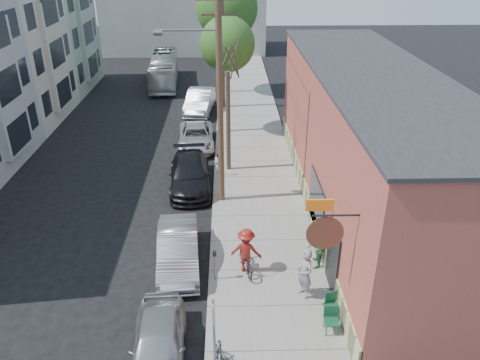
{
  "coord_description": "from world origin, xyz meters",
  "views": [
    {
      "loc": [
        2.81,
        -14.41,
        11.37
      ],
      "look_at": [
        3.32,
        4.97,
        1.5
      ],
      "focal_mm": 35.0,
      "sensor_mm": 36.0,
      "label": 1
    }
  ],
  "objects_px": {
    "cyclist": "(246,250)",
    "parked_bike_a": "(223,360)",
    "sign_post": "(214,331)",
    "parking_meter_near": "(215,261)",
    "patio_chair_a": "(332,306)",
    "patron_grey": "(305,274)",
    "tree_leafy_mid": "(227,44)",
    "car_3": "(196,137)",
    "car_4": "(200,101)",
    "tree_bare": "(228,122)",
    "parking_meter_far": "(218,161)",
    "patron_green": "(316,247)",
    "patio_chair_b": "(332,321)",
    "tree_leafy_far": "(227,9)",
    "car_0": "(159,343)",
    "utility_pole_near": "(219,95)",
    "car_1": "(178,249)",
    "car_2": "(190,174)",
    "bus": "(164,70)"
  },
  "relations": [
    {
      "from": "tree_leafy_mid",
      "to": "parked_bike_a",
      "type": "distance_m",
      "value": 20.32
    },
    {
      "from": "parked_bike_a",
      "to": "parking_meter_far",
      "type": "bearing_deg",
      "value": 69.38
    },
    {
      "from": "patio_chair_b",
      "to": "car_0",
      "type": "height_order",
      "value": "car_0"
    },
    {
      "from": "tree_bare",
      "to": "car_3",
      "type": "distance_m",
      "value": 4.68
    },
    {
      "from": "utility_pole_near",
      "to": "car_3",
      "type": "relative_size",
      "value": 2.15
    },
    {
      "from": "parking_meter_far",
      "to": "patron_green",
      "type": "distance_m",
      "value": 8.89
    },
    {
      "from": "tree_leafy_mid",
      "to": "cyclist",
      "type": "distance_m",
      "value": 15.67
    },
    {
      "from": "parking_meter_far",
      "to": "bus",
      "type": "xyz_separation_m",
      "value": [
        -5.1,
        18.87,
        0.31
      ]
    },
    {
      "from": "tree_leafy_far",
      "to": "bus",
      "type": "distance_m",
      "value": 8.39
    },
    {
      "from": "patron_green",
      "to": "car_3",
      "type": "distance_m",
      "value": 13.51
    },
    {
      "from": "car_4",
      "to": "bus",
      "type": "relative_size",
      "value": 0.54
    },
    {
      "from": "patio_chair_b",
      "to": "car_4",
      "type": "distance_m",
      "value": 23.22
    },
    {
      "from": "car_3",
      "to": "car_0",
      "type": "bearing_deg",
      "value": -93.89
    },
    {
      "from": "sign_post",
      "to": "parking_meter_near",
      "type": "distance_m",
      "value": 4.42
    },
    {
      "from": "parking_meter_near",
      "to": "car_3",
      "type": "bearing_deg",
      "value": 96.3
    },
    {
      "from": "sign_post",
      "to": "cyclist",
      "type": "relative_size",
      "value": 1.53
    },
    {
      "from": "parking_meter_near",
      "to": "patio_chair_a",
      "type": "relative_size",
      "value": 1.41
    },
    {
      "from": "utility_pole_near",
      "to": "car_1",
      "type": "relative_size",
      "value": 2.26
    },
    {
      "from": "patio_chair_b",
      "to": "tree_bare",
      "type": "bearing_deg",
      "value": 106.87
    },
    {
      "from": "car_0",
      "to": "tree_leafy_far",
      "type": "bearing_deg",
      "value": 81.88
    },
    {
      "from": "tree_leafy_far",
      "to": "cyclist",
      "type": "height_order",
      "value": "tree_leafy_far"
    },
    {
      "from": "patio_chair_a",
      "to": "patron_grey",
      "type": "relative_size",
      "value": 0.46
    },
    {
      "from": "utility_pole_near",
      "to": "tree_leafy_far",
      "type": "xyz_separation_m",
      "value": [
        0.41,
        18.55,
        1.34
      ]
    },
    {
      "from": "sign_post",
      "to": "bus",
      "type": "bearing_deg",
      "value": 99.25
    },
    {
      "from": "tree_leafy_mid",
      "to": "tree_leafy_far",
      "type": "xyz_separation_m",
      "value": [
        -0.0,
        9.22,
        0.96
      ]
    },
    {
      "from": "tree_bare",
      "to": "patio_chair_b",
      "type": "bearing_deg",
      "value": -75.26
    },
    {
      "from": "parking_meter_near",
      "to": "cyclist",
      "type": "bearing_deg",
      "value": 22.96
    },
    {
      "from": "sign_post",
      "to": "parking_meter_near",
      "type": "height_order",
      "value": "sign_post"
    },
    {
      "from": "sign_post",
      "to": "tree_leafy_mid",
      "type": "xyz_separation_m",
      "value": [
        0.45,
        19.76,
        3.95
      ]
    },
    {
      "from": "tree_leafy_mid",
      "to": "car_3",
      "type": "bearing_deg",
      "value": -131.2
    },
    {
      "from": "patron_green",
      "to": "tree_leafy_far",
      "type": "bearing_deg",
      "value": -161.61
    },
    {
      "from": "sign_post",
      "to": "car_2",
      "type": "distance_m",
      "value": 12.2
    },
    {
      "from": "parking_meter_near",
      "to": "tree_leafy_mid",
      "type": "bearing_deg",
      "value": 87.96
    },
    {
      "from": "patron_grey",
      "to": "car_4",
      "type": "height_order",
      "value": "patron_grey"
    },
    {
      "from": "utility_pole_near",
      "to": "car_4",
      "type": "xyz_separation_m",
      "value": [
        -1.7,
        13.76,
        -4.58
      ]
    },
    {
      "from": "parking_meter_far",
      "to": "patio_chair_b",
      "type": "xyz_separation_m",
      "value": [
        3.78,
        -11.48,
        -0.39
      ]
    },
    {
      "from": "sign_post",
      "to": "utility_pole_near",
      "type": "relative_size",
      "value": 0.28
    },
    {
      "from": "patio_chair_a",
      "to": "car_3",
      "type": "bearing_deg",
      "value": 89.56
    },
    {
      "from": "cyclist",
      "to": "parked_bike_a",
      "type": "relative_size",
      "value": 1.19
    },
    {
      "from": "cyclist",
      "to": "utility_pole_near",
      "type": "bearing_deg",
      "value": -66.33
    },
    {
      "from": "car_4",
      "to": "sign_post",
      "type": "bearing_deg",
      "value": -80.35
    },
    {
      "from": "car_4",
      "to": "car_0",
      "type": "bearing_deg",
      "value": -84.39
    },
    {
      "from": "car_2",
      "to": "patio_chair_b",
      "type": "bearing_deg",
      "value": -67.78
    },
    {
      "from": "tree_leafy_mid",
      "to": "tree_leafy_far",
      "type": "distance_m",
      "value": 9.27
    },
    {
      "from": "car_2",
      "to": "tree_leafy_far",
      "type": "bearing_deg",
      "value": 78.91
    },
    {
      "from": "sign_post",
      "to": "car_4",
      "type": "relative_size",
      "value": 0.56
    },
    {
      "from": "car_4",
      "to": "tree_bare",
      "type": "bearing_deg",
      "value": -72.73
    },
    {
      "from": "parking_meter_far",
      "to": "car_0",
      "type": "height_order",
      "value": "parking_meter_far"
    },
    {
      "from": "tree_bare",
      "to": "car_3",
      "type": "xyz_separation_m",
      "value": [
        -2.0,
        3.6,
        -2.22
      ]
    },
    {
      "from": "parking_meter_far",
      "to": "car_1",
      "type": "bearing_deg",
      "value": -100.77
    }
  ]
}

